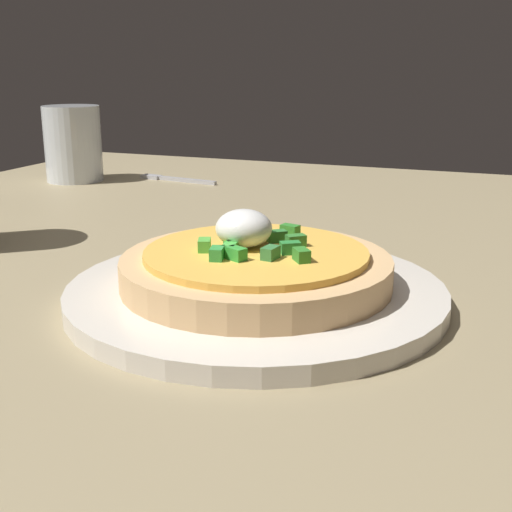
# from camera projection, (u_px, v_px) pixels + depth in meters

# --- Properties ---
(dining_table) EXTENTS (1.12, 0.82, 0.03)m
(dining_table) POSITION_uv_depth(u_px,v_px,m) (124.00, 276.00, 0.56)
(dining_table) COLOR #938360
(dining_table) RESTS_ON ground
(plate) EXTENTS (0.25, 0.25, 0.01)m
(plate) POSITION_uv_depth(u_px,v_px,m) (256.00, 293.00, 0.46)
(plate) COLOR silver
(plate) RESTS_ON dining_table
(pizza) EXTENTS (0.18, 0.18, 0.05)m
(pizza) POSITION_uv_depth(u_px,v_px,m) (255.00, 266.00, 0.45)
(pizza) COLOR tan
(pizza) RESTS_ON plate
(cup_near) EXTENTS (0.07, 0.07, 0.10)m
(cup_near) POSITION_uv_depth(u_px,v_px,m) (73.00, 145.00, 0.90)
(cup_near) COLOR silver
(cup_near) RESTS_ON dining_table
(fork) EXTENTS (0.03, 0.12, 0.00)m
(fork) POSITION_uv_depth(u_px,v_px,m) (172.00, 179.00, 0.91)
(fork) COLOR #B7B7BC
(fork) RESTS_ON dining_table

